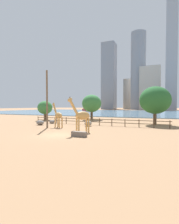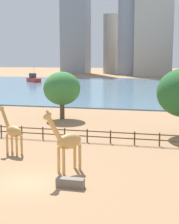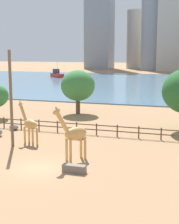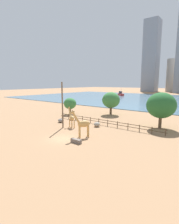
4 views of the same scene
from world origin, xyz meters
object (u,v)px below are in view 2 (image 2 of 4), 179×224
at_px(giraffe_companion, 67,142).
at_px(boulder_small, 68,141).
at_px(feeding_trough, 70,183).
at_px(boat_ferry, 33,79).
at_px(giraffe_tall, 13,131).
at_px(tree_right_tall, 62,89).

distance_m(giraffe_companion, boulder_small, 7.74).
distance_m(feeding_trough, boat_ferry, 99.16).
relative_size(giraffe_tall, giraffe_companion, 0.88).
relative_size(feeding_trough, tree_right_tall, 0.28).
bearing_deg(giraffe_companion, giraffe_tall, -85.69).
relative_size(giraffe_companion, feeding_trough, 2.64).
xyz_separation_m(giraffe_companion, feeding_trough, (1.10, -2.85, -1.97)).
xyz_separation_m(boulder_small, tree_right_tall, (-5.18, 13.91, 3.68)).
height_order(giraffe_tall, tree_right_tall, tree_right_tall).
bearing_deg(giraffe_tall, giraffe_companion, 174.88).
bearing_deg(boat_ferry, giraffe_companion, -23.40).
xyz_separation_m(giraffe_tall, giraffe_companion, (6.06, -3.57, 0.28)).
xyz_separation_m(giraffe_tall, boulder_small, (3.82, 3.62, -1.51)).
bearing_deg(boulder_small, giraffe_tall, -136.59).
height_order(boulder_small, feeding_trough, boulder_small).
relative_size(giraffe_companion, tree_right_tall, 0.74).
distance_m(giraffe_companion, feeding_trough, 3.64).
bearing_deg(tree_right_tall, boulder_small, -69.56).
distance_m(giraffe_companion, boat_ferry, 96.11).
height_order(tree_right_tall, boat_ferry, tree_right_tall).
xyz_separation_m(feeding_trough, tree_right_tall, (-8.52, 23.95, 3.86)).
relative_size(boulder_small, feeding_trough, 0.71).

